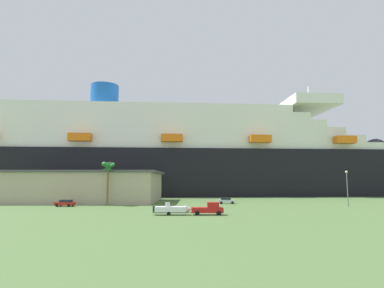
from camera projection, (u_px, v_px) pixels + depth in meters
ground_plane at (183, 200)px, 98.56m from camera, size 600.00×600.00×0.00m
cruise_ship at (171, 158)px, 131.72m from camera, size 228.52×36.73×52.58m
terminal_building at (77, 186)px, 90.47m from camera, size 50.72×30.16×8.76m
pickup_truck at (209, 209)px, 55.08m from camera, size 5.72×2.57×2.20m
small_boat_on_trailer at (174, 209)px, 54.96m from camera, size 7.68×2.18×2.15m
palm_tree at (108, 170)px, 77.03m from camera, size 3.44×3.55×10.70m
street_lamp at (347, 183)px, 73.76m from camera, size 0.56×0.56×8.41m
parked_car_silver_sedan at (226, 201)px, 82.22m from camera, size 4.62×2.46×1.58m
parked_car_red_hatchback at (65, 203)px, 73.21m from camera, size 4.74×2.72×1.58m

